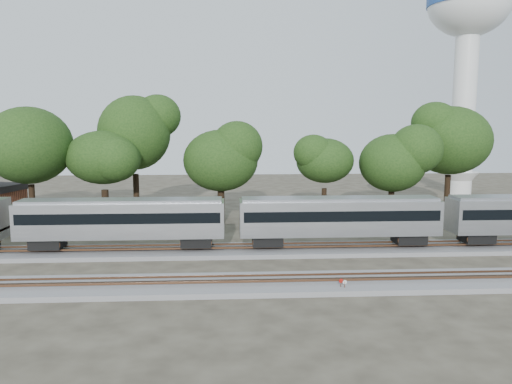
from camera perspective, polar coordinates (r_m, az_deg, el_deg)
ground at (r=41.14m, az=-1.16°, el=-9.05°), size 160.00×160.00×0.00m
track_far at (r=46.86m, az=-1.44°, el=-6.70°), size 160.00×5.00×0.73m
track_near at (r=37.26m, az=-0.93°, el=-10.52°), size 160.00×5.00×0.73m
switch_stand_red at (r=36.56m, az=9.68°, el=-10.29°), size 0.31×0.12×0.98m
switch_stand_white at (r=36.46m, az=10.11°, el=-10.40°), size 0.30×0.09×0.94m
switch_lever at (r=36.82m, az=12.11°, el=-11.01°), size 0.57×0.45×0.30m
water_tower at (r=93.78m, az=23.10°, el=16.97°), size 13.62×13.62×37.70m
tree_1 at (r=61.42m, az=-24.52°, el=4.85°), size 9.71×9.71×13.69m
tree_2 at (r=59.98m, az=-17.03°, el=3.78°), size 8.25×8.25×11.63m
tree_3 at (r=62.67m, az=-13.73°, el=6.57°), size 11.04×11.04×15.57m
tree_4 at (r=59.75m, az=-4.06°, el=3.59°), size 7.73×7.73×10.90m
tree_5 at (r=62.04m, az=7.86°, el=3.55°), size 7.59×7.59×10.70m
tree_6 at (r=63.49m, az=15.33°, el=3.20°), size 7.32×7.32×10.32m
tree_7 at (r=70.26m, az=21.27°, el=5.50°), size 9.97×9.97×14.05m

